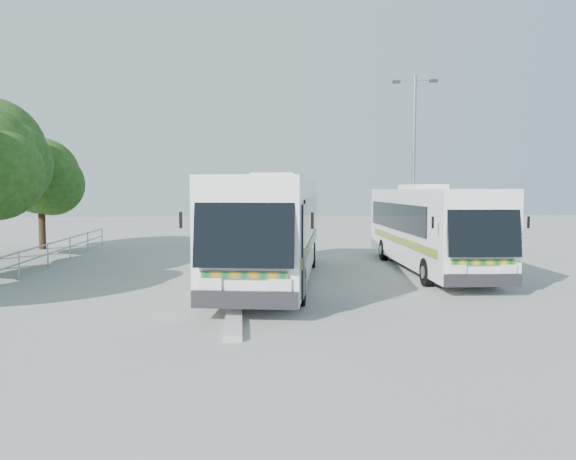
{
  "coord_description": "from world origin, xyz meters",
  "views": [
    {
      "loc": [
        -2.11,
        -17.52,
        3.18
      ],
      "look_at": [
        -0.41,
        2.74,
        1.71
      ],
      "focal_mm": 35.0,
      "sensor_mm": 36.0,
      "label": 1
    }
  ],
  "objects": [
    {
      "name": "coach_adjacent",
      "position": [
        5.21,
        3.89,
        1.75
      ],
      "size": [
        2.89,
        11.61,
        3.19
      ],
      "rotation": [
        0.0,
        0.0,
        -0.05
      ],
      "color": "white",
      "rests_on": "ground"
    },
    {
      "name": "lamppost",
      "position": [
        6.07,
        8.66,
        4.71
      ],
      "size": [
        2.07,
        0.65,
        8.53
      ],
      "rotation": [
        0.0,
        0.0,
        -0.23
      ],
      "color": "#969A9F",
      "rests_on": "ground"
    },
    {
      "name": "coach_main",
      "position": [
        -1.01,
        1.81,
        1.94
      ],
      "size": [
        4.63,
        12.98,
        3.54
      ],
      "rotation": [
        0.0,
        0.0,
        -0.17
      ],
      "color": "white",
      "rests_on": "ground"
    },
    {
      "name": "ground",
      "position": [
        0.0,
        0.0,
        0.0
      ],
      "size": [
        100.0,
        100.0,
        0.0
      ],
      "primitive_type": "plane",
      "color": "#979792",
      "rests_on": "ground"
    },
    {
      "name": "kerb_divider",
      "position": [
        -2.3,
        2.0,
        0.07
      ],
      "size": [
        0.4,
        16.0,
        0.15
      ],
      "primitive_type": "cube",
      "color": "#B2B2AD",
      "rests_on": "ground"
    },
    {
      "name": "railing",
      "position": [
        -10.0,
        4.0,
        0.74
      ],
      "size": [
        0.06,
        22.0,
        1.0
      ],
      "color": "gray",
      "rests_on": "ground"
    },
    {
      "name": "tree_far_e",
      "position": [
        -12.63,
        13.3,
        3.89
      ],
      "size": [
        4.54,
        4.28,
        5.92
      ],
      "color": "#382314",
      "rests_on": "ground"
    }
  ]
}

